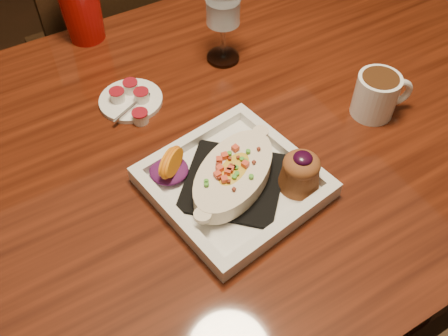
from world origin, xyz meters
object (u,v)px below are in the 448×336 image
coffee_mug (378,94)px  red_tumbler (81,7)px  saucer (130,99)px  table (232,161)px  plate (241,178)px  goblet (223,8)px  chair_far (119,54)px

coffee_mug → red_tumbler: red_tumbler is taller
saucer → red_tumbler: (0.00, 0.24, 0.07)m
table → red_tumbler: 0.45m
plate → goblet: 0.36m
chair_far → plate: (-0.06, -0.76, 0.27)m
goblet → plate: bearing=-115.9°
red_tumbler → goblet: bearing=-45.2°
coffee_mug → red_tumbler: bearing=146.1°
table → goblet: goblet is taller
table → coffee_mug: coffee_mug is taller
goblet → saucer: 0.25m
chair_far → coffee_mug: (0.25, -0.73, 0.29)m
chair_far → coffee_mug: 0.82m
table → chair_far: bearing=90.0°
coffee_mug → saucer: size_ratio=0.90×
table → plate: plate is taller
chair_far → coffee_mug: chair_far is taller
coffee_mug → goblet: (-0.16, 0.28, 0.07)m
table → red_tumbler: bearing=107.9°
table → saucer: 0.23m
chair_far → plate: 0.81m
saucer → red_tumbler: 0.25m
chair_far → coffee_mug: size_ratio=8.51×
plate → saucer: bearing=95.2°
table → coffee_mug: (0.25, -0.10, 0.14)m
coffee_mug → goblet: size_ratio=0.64×
chair_far → red_tumbler: (-0.13, -0.23, 0.32)m
saucer → red_tumbler: bearing=88.8°
table → coffee_mug: size_ratio=13.72×
plate → saucer: (-0.07, 0.28, -0.02)m
chair_far → red_tumbler: 0.41m
chair_far → saucer: bearing=74.2°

